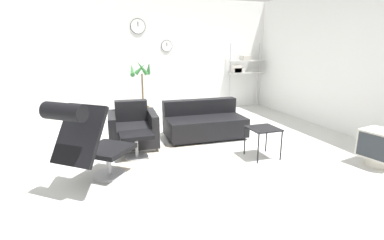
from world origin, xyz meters
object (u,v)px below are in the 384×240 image
at_px(side_table, 263,131).
at_px(potted_plant, 142,95).
at_px(ottoman, 136,139).
at_px(armchair_red, 133,130).
at_px(couch_low, 204,124).
at_px(crt_television, 380,147).
at_px(shelf_unit, 242,68).
at_px(lounge_chair, 88,137).

height_order(side_table, potted_plant, potted_plant).
height_order(ottoman, armchair_red, armchair_red).
bearing_deg(ottoman, couch_low, 25.08).
distance_m(couch_low, crt_television, 2.83).
bearing_deg(armchair_red, shelf_unit, -141.58).
relative_size(couch_low, side_table, 3.12).
bearing_deg(potted_plant, couch_low, -67.59).
relative_size(ottoman, crt_television, 0.92).
bearing_deg(lounge_chair, crt_television, 30.73).
relative_size(lounge_chair, side_table, 2.42).
distance_m(armchair_red, side_table, 2.18).
bearing_deg(shelf_unit, side_table, -113.46).
xyz_separation_m(armchair_red, potted_plant, (0.54, 2.02, 0.26)).
height_order(ottoman, potted_plant, potted_plant).
bearing_deg(lounge_chair, couch_low, 75.65).
xyz_separation_m(armchair_red, shelf_unit, (3.29, 2.21, 0.80)).
xyz_separation_m(lounge_chair, potted_plant, (1.26, 3.39, -0.10)).
height_order(crt_television, shelf_unit, shelf_unit).
bearing_deg(ottoman, shelf_unit, 39.92).
bearing_deg(couch_low, shelf_unit, -130.06).
bearing_deg(couch_low, ottoman, 27.34).
bearing_deg(ottoman, potted_plant, 77.48).
relative_size(armchair_red, couch_low, 0.58).
height_order(potted_plant, shelf_unit, shelf_unit).
height_order(armchair_red, shelf_unit, shelf_unit).
bearing_deg(shelf_unit, couch_low, -132.32).
height_order(ottoman, crt_television, crt_television).
height_order(lounge_chair, crt_television, lounge_chair).
distance_m(ottoman, side_table, 1.95).
xyz_separation_m(armchair_red, couch_low, (1.34, 0.08, -0.03)).
xyz_separation_m(crt_television, potted_plant, (-2.66, 4.08, 0.25)).
height_order(lounge_chair, armchair_red, lounge_chair).
bearing_deg(crt_television, couch_low, 30.46).
bearing_deg(armchair_red, ottoman, 90.85).
height_order(crt_television, potted_plant, potted_plant).
distance_m(lounge_chair, armchair_red, 1.59).
xyz_separation_m(ottoman, couch_low, (1.38, 0.65, -0.04)).
relative_size(lounge_chair, couch_low, 0.78).
bearing_deg(crt_television, potted_plant, 22.53).
height_order(armchair_red, side_table, armchair_red).
bearing_deg(crt_television, shelf_unit, -11.75).
distance_m(crt_television, potted_plant, 4.88).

